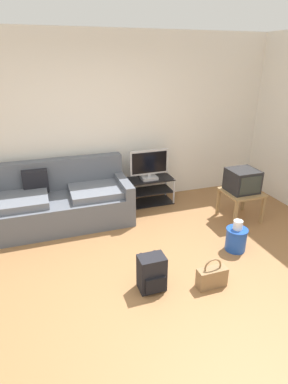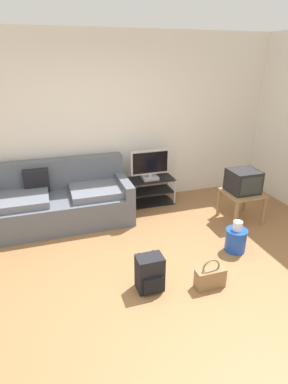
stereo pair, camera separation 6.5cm
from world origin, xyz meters
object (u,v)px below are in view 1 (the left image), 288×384
at_px(handbag, 212,277).
at_px(cleaning_bucket, 236,238).
at_px(tv_stand, 148,191).
at_px(crt_tv, 242,181).
at_px(couch, 59,202).
at_px(flat_tv, 149,165).
at_px(backpack, 152,273).
at_px(side_table, 241,196).

bearing_deg(handbag, cleaning_bucket, 38.65).
distance_m(tv_stand, handbag, 2.23).
bearing_deg(crt_tv, couch, 163.39).
bearing_deg(flat_tv, handbag, -91.58).
relative_size(crt_tv, cleaning_bucket, 0.99).
relative_size(flat_tv, backpack, 1.62).
distance_m(handbag, cleaning_bucket, 0.84).
height_order(tv_stand, backpack, tv_stand).
xyz_separation_m(tv_stand, flat_tv, (0.00, -0.02, 0.47)).
relative_size(couch, side_table, 3.89).
xyz_separation_m(couch, tv_stand, (1.48, 0.19, -0.11)).
bearing_deg(flat_tv, tv_stand, 90.00).
xyz_separation_m(flat_tv, side_table, (1.13, -0.97, -0.30)).
xyz_separation_m(side_table, crt_tv, (0.00, 0.02, 0.24)).
bearing_deg(handbag, crt_tv, 46.42).
relative_size(tv_stand, cleaning_bucket, 1.93).
height_order(flat_tv, side_table, flat_tv).
bearing_deg(tv_stand, flat_tv, -90.00).
bearing_deg(tv_stand, handbag, -91.57).
bearing_deg(cleaning_bucket, handbag, -141.35).
bearing_deg(side_table, backpack, -149.71).
distance_m(crt_tv, cleaning_bucket, 1.02).
distance_m(tv_stand, flat_tv, 0.47).
height_order(tv_stand, crt_tv, crt_tv).
xyz_separation_m(backpack, cleaning_bucket, (1.28, 0.35, -0.02)).
height_order(backpack, cleaning_bucket, cleaning_bucket).
relative_size(tv_stand, side_table, 1.54).
distance_m(couch, handbag, 2.49).
xyz_separation_m(crt_tv, handbag, (-1.19, -1.25, -0.50)).
bearing_deg(tv_stand, cleaning_bucket, -70.87).
relative_size(backpack, handbag, 1.14).
xyz_separation_m(tv_stand, cleaning_bucket, (0.59, -1.71, -0.05)).
height_order(crt_tv, cleaning_bucket, crt_tv).
distance_m(backpack, cleaning_bucket, 1.33).
distance_m(flat_tv, handbag, 2.28).
xyz_separation_m(side_table, backpack, (-1.82, -1.07, -0.19)).
bearing_deg(flat_tv, cleaning_bucket, -70.64).
bearing_deg(flat_tv, crt_tv, -40.02).
height_order(side_table, cleaning_bucket, side_table).
bearing_deg(cleaning_bucket, crt_tv, 53.56).
bearing_deg(crt_tv, side_table, -90.00).
bearing_deg(handbag, side_table, 46.05).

